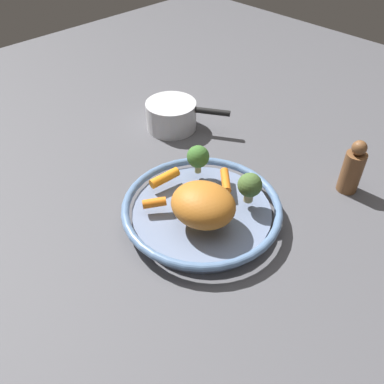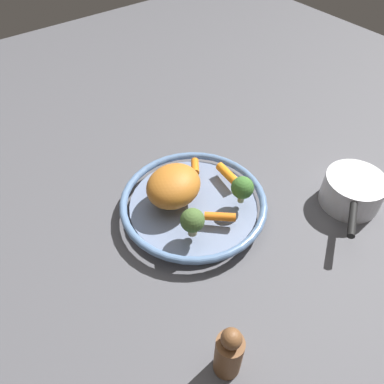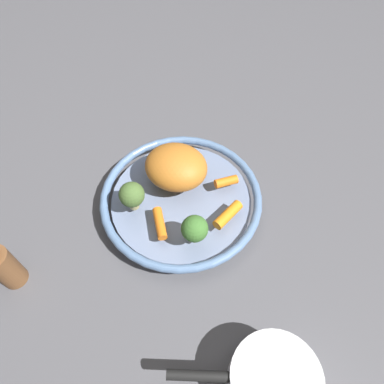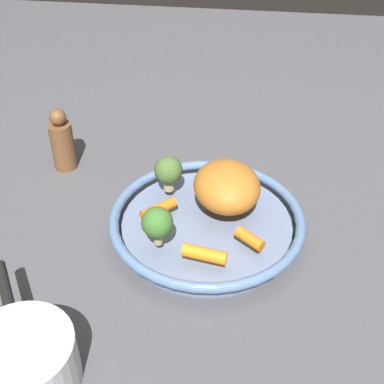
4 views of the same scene
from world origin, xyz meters
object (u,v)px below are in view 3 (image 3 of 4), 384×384
Objects in this scene: roast_chicken_piece at (176,167)px; baby_carrot_right at (228,215)px; baby_carrot_left at (226,182)px; pepper_mill at (3,266)px; saucepan at (271,381)px; serving_bowl at (181,200)px; broccoli_floret_edge at (195,229)px; broccoli_floret_large at (132,195)px; baby_carrot_near_rim at (160,223)px.

roast_chicken_piece is 0.14m from baby_carrot_right.
pepper_mill reaches higher than baby_carrot_left.
saucepan is (-0.35, 0.23, -0.04)m from roast_chicken_piece.
serving_bowl is 0.07m from roast_chicken_piece.
saucepan is at bearing 132.43° from baby_carrot_left.
baby_carrot_left is 0.36× the size of pepper_mill.
saucepan reaches higher than serving_bowl.
roast_chicken_piece is 1.92× the size of broccoli_floret_edge.
saucepan is at bearing 150.64° from broccoli_floret_edge.
roast_chicken_piece reaches higher than broccoli_floret_edge.
baby_carrot_left is at bearing -129.14° from broccoli_floret_large.
baby_carrot_right is 0.42m from pepper_mill.
baby_carrot_left is (-0.09, -0.05, -0.03)m from roast_chicken_piece.
roast_chicken_piece is 2.68× the size of baby_carrot_left.
roast_chicken_piece is at bearing -42.62° from serving_bowl.
broccoli_floret_edge reaches higher than baby_carrot_left.
serving_bowl is at bearing 50.30° from baby_carrot_left.
broccoli_floret_edge is (-0.07, -0.01, 0.03)m from baby_carrot_near_rim.
broccoli_floret_large reaches higher than serving_bowl.
roast_chicken_piece is 1.88× the size of baby_carrot_right.
pepper_mill reaches higher than baby_carrot_near_rim.
baby_carrot_near_rim is 0.29m from pepper_mill.
baby_carrot_near_rim is 0.99× the size of broccoli_floret_large.
pepper_mill reaches higher than broccoli_floret_edge.
broccoli_floret_large is at bearing -114.16° from pepper_mill.
baby_carrot_right is 1.43× the size of baby_carrot_left.
pepper_mill is (0.23, 0.39, 0.01)m from baby_carrot_left.
saucepan is (-0.25, 0.28, -0.02)m from baby_carrot_left.
baby_carrot_near_rim reaches higher than serving_bowl.
pepper_mill is (0.25, 0.24, -0.03)m from broccoli_floret_edge.
baby_carrot_left is (0.04, -0.07, -0.00)m from baby_carrot_right.
pepper_mill is at bearing 65.84° from broccoli_floret_large.
baby_carrot_right is at bearing -130.62° from pepper_mill.
broccoli_floret_edge is 0.27m from saucepan.
broccoli_floret_edge reaches higher than saucepan.
saucepan is (-0.48, -0.11, -0.02)m from pepper_mill.
broccoli_floret_edge is (-0.11, 0.10, 0.00)m from roast_chicken_piece.
baby_carrot_right is 1.02× the size of broccoli_floret_large.
broccoli_floret_large is at bearing 75.03° from roast_chicken_piece.
saucepan reaches higher than baby_carrot_right.
baby_carrot_left is at bearing -129.70° from serving_bowl.
pepper_mill is at bearing 59.39° from baby_carrot_left.
roast_chicken_piece reaches higher than serving_bowl.
roast_chicken_piece is at bearing -104.97° from broccoli_floret_large.
pepper_mill is at bearing 49.38° from baby_carrot_right.
baby_carrot_right is 0.19m from broccoli_floret_large.
pepper_mill is at bearing 61.90° from serving_bowl.
roast_chicken_piece reaches higher than baby_carrot_right.
baby_carrot_left is 0.72× the size of broccoli_floret_edge.
baby_carrot_left is 0.45m from pepper_mill.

